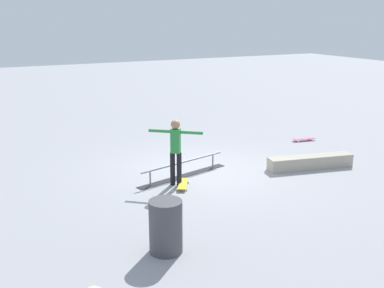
{
  "coord_description": "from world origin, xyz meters",
  "views": [
    {
      "loc": [
        5.63,
        10.49,
        4.07
      ],
      "look_at": [
        0.55,
        0.63,
        1.0
      ],
      "focal_mm": 43.63,
      "sensor_mm": 36.0,
      "label": 1
    }
  ],
  "objects": [
    {
      "name": "loose_skateboard_pink",
      "position": [
        -4.63,
        -1.23,
        0.07
      ],
      "size": [
        0.82,
        0.36,
        0.09
      ],
      "rotation": [
        0.0,
        0.0,
        2.97
      ],
      "color": "#E05993",
      "rests_on": "ground_plane"
    },
    {
      "name": "skateboard_main",
      "position": [
        0.9,
        0.82,
        0.07
      ],
      "size": [
        0.58,
        0.79,
        0.09
      ],
      "rotation": [
        0.0,
        0.0,
        4.17
      ],
      "color": "yellow",
      "rests_on": "ground_plane"
    },
    {
      "name": "skate_ledge",
      "position": [
        -2.86,
        1.12,
        0.17
      ],
      "size": [
        2.45,
        0.92,
        0.35
      ],
      "primitive_type": "cube",
      "rotation": [
        0.0,
        0.0,
        -0.21
      ],
      "color": "#B2A893",
      "rests_on": "ground_plane"
    },
    {
      "name": "skater_main",
      "position": [
        1.0,
        0.64,
        0.97
      ],
      "size": [
        1.08,
        0.91,
        1.66
      ],
      "rotation": [
        0.0,
        0.0,
        2.45
      ],
      "color": "black",
      "rests_on": "ground_plane"
    },
    {
      "name": "ground_plane",
      "position": [
        0.0,
        0.0,
        0.0
      ],
      "size": [
        60.0,
        60.0,
        0.0
      ],
      "primitive_type": "plane",
      "color": "#9E9EA3"
    },
    {
      "name": "grind_rail",
      "position": [
        0.55,
        0.13,
        0.18
      ],
      "size": [
        2.81,
        0.93,
        0.41
      ],
      "rotation": [
        0.0,
        0.0,
        0.25
      ],
      "color": "black",
      "rests_on": "ground_plane"
    },
    {
      "name": "trash_bin",
      "position": [
        2.6,
        3.6,
        0.48
      ],
      "size": [
        0.59,
        0.59,
        0.97
      ],
      "primitive_type": "cylinder",
      "color": "#47474C",
      "rests_on": "ground_plane"
    }
  ]
}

